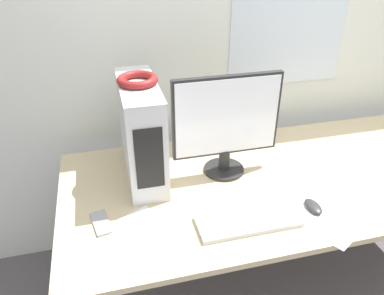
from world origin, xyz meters
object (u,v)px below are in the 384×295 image
pc_tower (141,132)px  headphones (137,80)px  mouse (313,206)px  keyboard (248,221)px  monitor_main (226,123)px  cell_phone (101,223)px

pc_tower → headphones: headphones is taller
headphones → mouse: headphones is taller
headphones → keyboard: bearing=-51.7°
headphones → monitor_main: headphones is taller
mouse → cell_phone: size_ratio=0.68×
monitor_main → cell_phone: 0.71m
pc_tower → monitor_main: 0.39m
mouse → pc_tower: bearing=146.2°
monitor_main → cell_phone: monitor_main is taller
keyboard → cell_phone: keyboard is taller
monitor_main → mouse: bearing=-53.2°
headphones → keyboard: headphones is taller
mouse → monitor_main: bearing=126.8°
monitor_main → mouse: (0.28, -0.37, -0.25)m
headphones → monitor_main: size_ratio=0.35×
pc_tower → cell_phone: bearing=-125.2°
monitor_main → keyboard: bearing=-93.6°
pc_tower → keyboard: pc_tower is taller
keyboard → cell_phone: bearing=166.3°
headphones → mouse: bearing=-33.8°
keyboard → cell_phone: size_ratio=2.67×
monitor_main → mouse: monitor_main is taller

